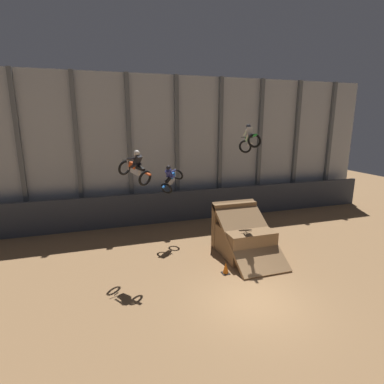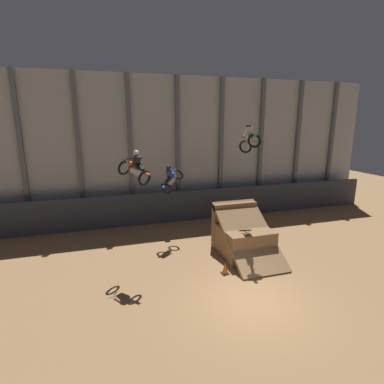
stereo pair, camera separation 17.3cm
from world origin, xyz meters
name	(u,v)px [view 2 (the right image)]	position (x,y,z in m)	size (l,w,h in m)	color
ground_plane	(252,302)	(0.00, 0.00, 0.00)	(60.00, 60.00, 0.00)	#9E754C
arena_back_wall	(177,149)	(0.00, 11.83, 5.11)	(32.00, 0.40, 10.22)	#ADB2B7
lower_barrier	(182,206)	(0.00, 10.63, 1.11)	(31.36, 0.20, 2.23)	#383D47
dirt_ramp	(242,236)	(1.72, 4.44, 0.95)	(2.59, 4.22, 2.74)	#966F48
rider_bike_left_air	(135,168)	(-3.95, 4.14, 5.01)	(1.53, 1.77, 1.61)	black
rider_bike_center_air	(171,178)	(-1.53, 7.26, 3.85)	(1.71, 1.69, 1.69)	black
rider_bike_right_air	(250,140)	(2.23, 4.99, 6.14)	(0.96, 1.75, 1.62)	black
traffic_cone_near_ramp	(225,268)	(-0.11, 2.46, 0.28)	(0.36, 0.36, 0.58)	black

